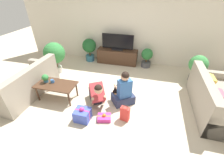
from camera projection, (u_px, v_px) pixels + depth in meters
The scene contains 19 objects.
ground_plane at pixel (112, 102), 3.94m from camera, with size 16.00×16.00×0.00m, color beige.
wall_back at pixel (131, 27), 5.33m from camera, with size 8.40×0.06×2.60m.
sofa_left at pixel (26, 84), 4.09m from camera, with size 0.91×1.95×0.84m.
sofa_right at pixel (213, 100), 3.56m from camera, with size 0.91×1.95×0.84m.
coffee_table at pixel (56, 86), 3.87m from camera, with size 1.02×0.55×0.44m.
tv_console at pixel (117, 56), 5.76m from camera, with size 1.51×0.44×0.53m.
tv at pixel (118, 43), 5.47m from camera, with size 1.16×0.20×0.58m.
potted_plant_back_left at pixel (89, 48), 5.80m from camera, with size 0.53×0.53×0.88m.
potted_plant_back_right at pixel (147, 57), 5.42m from camera, with size 0.41×0.41×0.70m.
potted_plant_corner_right at pixel (198, 66), 4.52m from camera, with size 0.54×0.54×0.85m.
potted_plant_corner_left at pixel (55, 54), 4.92m from camera, with size 0.69×0.69×1.05m.
person_kneeling at pixel (97, 93), 3.70m from camera, with size 0.65×0.79×0.76m.
person_sitting at pixel (124, 92), 3.73m from camera, with size 0.66×0.63×0.93m.
dog at pixel (117, 90), 4.03m from camera, with size 0.20×0.56×0.33m.
gift_box_a at pixel (83, 115), 3.36m from camera, with size 0.34×0.31×0.36m.
gift_box_b at pixel (104, 118), 3.40m from camera, with size 0.34×0.29×0.17m.
gift_bag_a at pixel (125, 114), 3.33m from camera, with size 0.22×0.15×0.38m.
mug at pixel (52, 81), 3.87m from camera, with size 0.12×0.08×0.09m.
tabletop_plant at pixel (45, 78), 3.85m from camera, with size 0.17×0.17×0.22m.
Camera 1 is at (0.75, -2.92, 2.58)m, focal length 24.00 mm.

